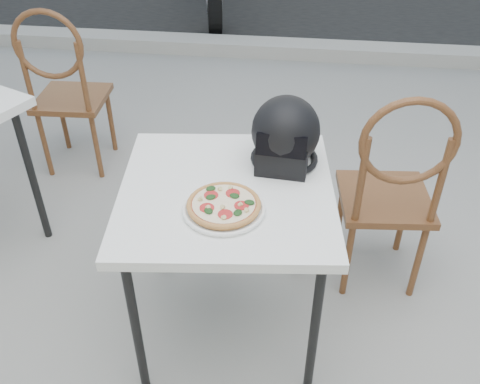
# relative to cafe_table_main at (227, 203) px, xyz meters

# --- Properties ---
(ground) EXTENTS (80.00, 80.00, 0.00)m
(ground) POSITION_rel_cafe_table_main_xyz_m (0.28, 0.11, -0.68)
(ground) COLOR #999791
(ground) RESTS_ON ground
(curb) EXTENTS (30.00, 0.25, 0.12)m
(curb) POSITION_rel_cafe_table_main_xyz_m (0.28, 3.11, -0.62)
(curb) COLOR #A3A098
(curb) RESTS_ON ground
(cafe_table_main) EXTENTS (0.86, 0.86, 0.74)m
(cafe_table_main) POSITION_rel_cafe_table_main_xyz_m (0.00, 0.00, 0.00)
(cafe_table_main) COLOR white
(cafe_table_main) RESTS_ON ground
(plate) EXTENTS (0.32, 0.32, 0.02)m
(plate) POSITION_rel_cafe_table_main_xyz_m (0.01, -0.13, 0.08)
(plate) COLOR white
(plate) RESTS_ON cafe_table_main
(pizza) EXTENTS (0.32, 0.32, 0.03)m
(pizza) POSITION_rel_cafe_table_main_xyz_m (0.01, -0.13, 0.10)
(pizza) COLOR #C58848
(pizza) RESTS_ON plate
(helmet) EXTENTS (0.29, 0.30, 0.27)m
(helmet) POSITION_rel_cafe_table_main_xyz_m (0.20, 0.20, 0.19)
(helmet) COLOR black
(helmet) RESTS_ON cafe_table_main
(cafe_chair_main) EXTENTS (0.43, 0.43, 1.03)m
(cafe_chair_main) POSITION_rel_cafe_table_main_xyz_m (0.66, 0.34, -0.10)
(cafe_chair_main) COLOR brown
(cafe_chair_main) RESTS_ON ground
(cafe_chair_side) EXTENTS (0.41, 0.41, 1.04)m
(cafe_chair_side) POSITION_rel_cafe_table_main_xyz_m (-1.10, 1.11, -0.10)
(cafe_chair_side) COLOR brown
(cafe_chair_side) RESTS_ON ground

